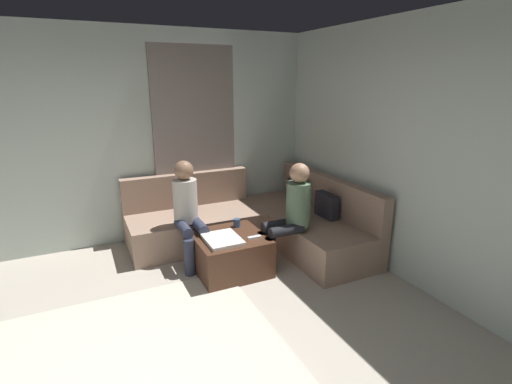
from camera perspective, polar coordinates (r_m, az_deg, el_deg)
wall_back at (r=3.81m, az=29.70°, el=3.29°), size 6.00×0.12×2.70m
wall_left at (r=5.10m, az=-23.69°, el=6.96°), size 0.12×6.00×2.70m
curtain_panel at (r=5.22m, az=-9.08°, el=7.22°), size 0.06×1.10×2.50m
sectional_couch at (r=4.99m, az=0.35°, el=-4.59°), size 2.10×2.55×0.87m
ottoman at (r=4.32m, az=-3.93°, el=-9.12°), size 0.76×0.76×0.42m
folded_blanket at (r=4.10m, az=-5.05°, el=-7.08°), size 0.44×0.36×0.04m
coffee_mug at (r=4.47m, az=-2.89°, el=-4.61°), size 0.08×0.08×0.10m
game_remote at (r=4.16m, az=-0.23°, el=-6.80°), size 0.05×0.15×0.02m
person_on_couch_back at (r=4.28m, az=5.23°, el=-2.91°), size 0.30×0.60×1.20m
person_on_couch_side at (r=4.41m, az=-10.13°, el=-2.52°), size 0.60×0.30×1.20m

